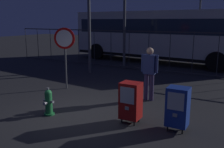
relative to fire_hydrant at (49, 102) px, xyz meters
The scene contains 8 objects.
ground_plane 0.92m from the fire_hydrant, 37.12° to the left, with size 60.00×60.00×0.00m, color #262628.
fire_hydrant is the anchor object (origin of this frame).
newspaper_box_primary 2.22m from the fire_hydrant, 15.40° to the left, with size 0.48×0.42×1.02m.
newspaper_box_secondary 3.33m from the fire_hydrant, 12.14° to the left, with size 0.48×0.42×1.02m.
stop_sign 2.94m from the fire_hydrant, 119.36° to the left, with size 0.71×0.31×2.23m.
pedestrian 3.18m from the fire_hydrant, 53.36° to the left, with size 0.55×0.22×1.67m.
fence_barrier 6.95m from the fire_hydrant, 84.39° to the left, with size 18.03×0.04×2.00m.
bus_near 9.98m from the fire_hydrant, 92.48° to the left, with size 10.69×3.56×3.00m.
Camera 1 is at (3.91, -5.27, 2.49)m, focal length 40.48 mm.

